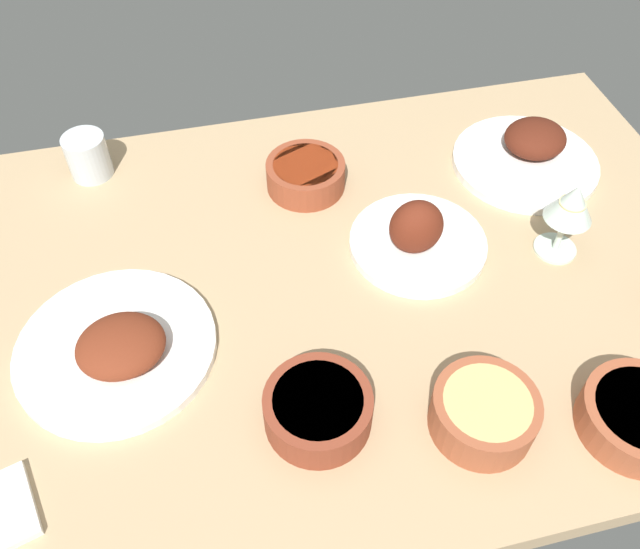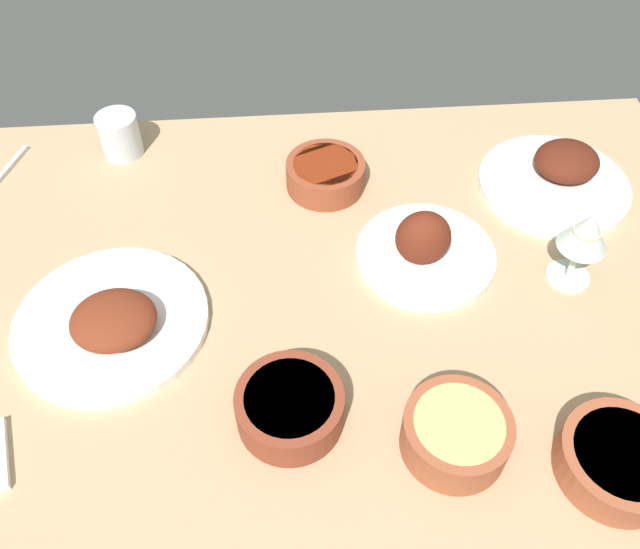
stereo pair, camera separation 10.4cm
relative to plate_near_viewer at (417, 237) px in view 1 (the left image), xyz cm
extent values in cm
cube|color=tan|center=(-17.15, -3.49, -4.98)|extent=(140.00, 90.00, 4.00)
cylinder|color=white|center=(0.49, 0.39, -2.18)|extent=(22.81, 22.81, 1.60)
ellipsoid|color=#602314|center=(-0.67, -0.53, 2.96)|extent=(8.80, 7.39, 9.45)
cylinder|color=white|center=(-49.11, -9.43, -2.18)|extent=(29.15, 29.15, 1.60)
ellipsoid|color=maroon|center=(-47.82, -11.51, 0.97)|extent=(12.60, 11.39, 5.11)
cylinder|color=white|center=(26.72, 15.58, -2.18)|extent=(26.85, 26.85, 1.60)
ellipsoid|color=#511E11|center=(28.87, 17.71, 1.39)|extent=(11.48, 10.63, 6.04)
cylinder|color=brown|center=(-22.98, -27.07, -0.16)|extent=(14.56, 14.56, 5.65)
cylinder|color=white|center=(-22.98, -27.07, 2.16)|extent=(11.94, 11.94, 1.00)
cylinder|color=#A35133|center=(17.91, -37.73, -0.40)|extent=(15.33, 15.33, 5.17)
cylinder|color=brown|center=(-14.39, 19.45, -0.39)|extent=(14.13, 14.13, 5.20)
cylinder|color=#9E3314|center=(-14.39, 19.45, 1.71)|extent=(11.59, 11.59, 1.00)
cylinder|color=#A35133|center=(-1.88, -32.70, 0.10)|extent=(14.07, 14.07, 6.17)
cylinder|color=#D6BC70|center=(-1.88, -32.70, 2.69)|extent=(11.53, 11.53, 1.00)
cylinder|color=silver|center=(22.58, -5.44, -2.73)|extent=(7.00, 7.00, 0.50)
cylinder|color=silver|center=(22.58, -5.44, 1.02)|extent=(1.00, 1.00, 7.00)
cone|color=silver|center=(22.58, -5.44, 7.77)|extent=(7.60, 7.60, 6.50)
cylinder|color=beige|center=(22.58, -5.44, 6.32)|extent=(4.18, 4.18, 2.80)
cylinder|color=silver|center=(-52.06, 31.98, 1.06)|extent=(7.61, 7.61, 8.08)
camera|label=1|loc=(-32.59, -69.09, 77.91)|focal=37.04mm
camera|label=2|loc=(-22.35, -70.68, 77.91)|focal=37.04mm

